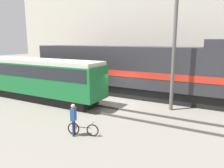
{
  "coord_description": "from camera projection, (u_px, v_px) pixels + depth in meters",
  "views": [
    {
      "loc": [
        7.89,
        -14.78,
        4.95
      ],
      "look_at": [
        0.36,
        -0.98,
        1.8
      ],
      "focal_mm": 35.0,
      "sensor_mm": 36.0,
      "label": 1
    }
  ],
  "objects": [
    {
      "name": "ground_plane",
      "position": [
        114.0,
        104.0,
        17.4
      ],
      "size": [
        120.0,
        120.0,
        0.0
      ],
      "primitive_type": "plane",
      "color": "slate"
    },
    {
      "name": "track_near",
      "position": [
        101.0,
        109.0,
        15.69
      ],
      "size": [
        60.0,
        1.51,
        0.14
      ],
      "color": "#47423D",
      "rests_on": "ground"
    },
    {
      "name": "track_far",
      "position": [
        130.0,
        94.0,
        20.1
      ],
      "size": [
        60.0,
        1.51,
        0.14
      ],
      "color": "#47423D",
      "rests_on": "ground"
    },
    {
      "name": "building_backdrop",
      "position": [
        160.0,
        35.0,
        26.65
      ],
      "size": [
        39.97,
        6.0,
        11.3
      ],
      "color": "beige",
      "rests_on": "ground"
    },
    {
      "name": "freight_locomotive",
      "position": [
        129.0,
        70.0,
        19.7
      ],
      "size": [
        18.75,
        3.04,
        5.03
      ],
      "color": "black",
      "rests_on": "ground"
    },
    {
      "name": "streetcar",
      "position": [
        38.0,
        77.0,
        18.19
      ],
      "size": [
        12.07,
        2.54,
        3.43
      ],
      "color": "black",
      "rests_on": "ground"
    },
    {
      "name": "bicycle",
      "position": [
        83.0,
        129.0,
        11.52
      ],
      "size": [
        1.67,
        0.64,
        0.73
      ],
      "color": "black",
      "rests_on": "ground"
    },
    {
      "name": "person",
      "position": [
        73.0,
        117.0,
        11.33
      ],
      "size": [
        0.31,
        0.41,
        1.74
      ],
      "color": "#232D4C",
      "rests_on": "ground"
    },
    {
      "name": "utility_pole_left",
      "position": [
        175.0,
        40.0,
        14.88
      ],
      "size": [
        0.25,
        0.25,
        9.99
      ],
      "color": "#595959",
      "rests_on": "ground"
    }
  ]
}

